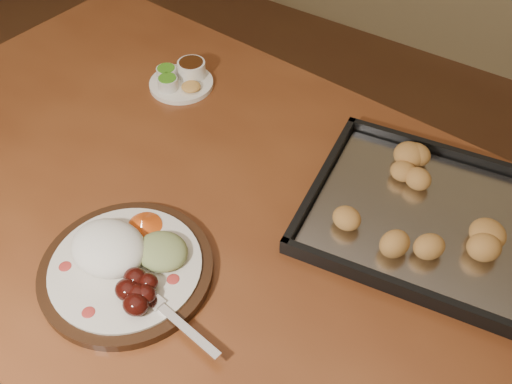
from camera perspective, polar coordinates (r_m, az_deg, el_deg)
The scene contains 5 objects.
ground at distance 1.76m, azimuth -13.86°, elevation -16.23°, with size 4.00×4.00×0.00m, color #56341D.
dining_table at distance 1.14m, azimuth -4.65°, elevation -3.99°, with size 1.57×1.03×0.75m.
dinner_plate at distance 0.97m, azimuth -12.91°, elevation -6.83°, with size 0.37×0.29×0.07m.
condiment_saucer at distance 1.32m, azimuth -7.45°, elevation 11.22°, with size 0.14×0.14×0.05m.
baking_tray at distance 1.06m, azimuth 18.59°, elevation -2.74°, with size 0.53×0.43×0.05m.
Camera 1 is at (0.76, -0.41, 1.53)m, focal length 40.00 mm.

